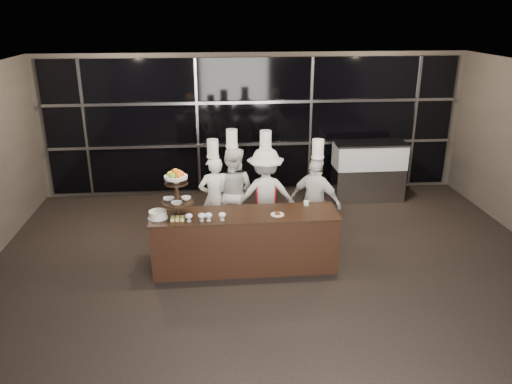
{
  "coord_description": "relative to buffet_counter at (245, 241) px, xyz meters",
  "views": [
    {
      "loc": [
        -0.92,
        -5.43,
        3.85
      ],
      "look_at": [
        -0.25,
        1.82,
        1.15
      ],
      "focal_mm": 35.0,
      "sensor_mm": 36.0,
      "label": 1
    }
  ],
  "objects": [
    {
      "name": "compotes",
      "position": [
        -0.59,
        -0.22,
        0.54
      ],
      "size": [
        0.59,
        0.11,
        0.12
      ],
      "color": "silver",
      "rests_on": "buffet_counter"
    },
    {
      "name": "layer_cake",
      "position": [
        -1.29,
        -0.05,
        0.51
      ],
      "size": [
        0.3,
        0.3,
        0.11
      ],
      "color": "white",
      "rests_on": "buffet_counter"
    },
    {
      "name": "room",
      "position": [
        0.45,
        -1.52,
        1.03
      ],
      "size": [
        10.0,
        10.0,
        10.0
      ],
      "color": "black",
      "rests_on": "ground"
    },
    {
      "name": "small_plate",
      "position": [
        0.49,
        -0.1,
        0.47
      ],
      "size": [
        0.2,
        0.2,
        0.05
      ],
      "color": "white",
      "rests_on": "buffet_counter"
    },
    {
      "name": "chef_cup",
      "position": [
        0.99,
        0.25,
        0.49
      ],
      "size": [
        0.08,
        0.08,
        0.07
      ],
      "primitive_type": "cylinder",
      "color": "white",
      "rests_on": "buffet_counter"
    },
    {
      "name": "chef_b",
      "position": [
        -0.12,
        1.24,
        0.37
      ],
      "size": [
        0.97,
        0.88,
        1.93
      ],
      "color": "white",
      "rests_on": "ground"
    },
    {
      "name": "chef_c",
      "position": [
        0.42,
        0.99,
        0.37
      ],
      "size": [
        1.09,
        0.64,
        1.96
      ],
      "color": "silver",
      "rests_on": "ground"
    },
    {
      "name": "chef_d",
      "position": [
        1.24,
        0.72,
        0.33
      ],
      "size": [
        0.95,
        0.86,
        1.86
      ],
      "color": "white",
      "rests_on": "ground"
    },
    {
      "name": "display_stand",
      "position": [
        -1.0,
        -0.0,
        0.87
      ],
      "size": [
        0.48,
        0.48,
        0.74
      ],
      "color": "black",
      "rests_on": "buffet_counter"
    },
    {
      "name": "window_wall",
      "position": [
        0.45,
        3.42,
        1.04
      ],
      "size": [
        8.6,
        0.1,
        2.8
      ],
      "color": "black",
      "rests_on": "ground"
    },
    {
      "name": "display_case",
      "position": [
        2.8,
        2.78,
        0.22
      ],
      "size": [
        1.47,
        0.64,
        1.24
      ],
      "color": "#A5A5AA",
      "rests_on": "ground"
    },
    {
      "name": "buffet_counter",
      "position": [
        0.0,
        0.0,
        0.0
      ],
      "size": [
        2.84,
        0.74,
        0.92
      ],
      "color": "black",
      "rests_on": "ground"
    },
    {
      "name": "pastry_squares",
      "position": [
        -1.0,
        -0.17,
        0.48
      ],
      "size": [
        0.2,
        0.13,
        0.05
      ],
      "color": "#E4D46F",
      "rests_on": "buffet_counter"
    },
    {
      "name": "chef_a",
      "position": [
        -0.45,
        1.14,
        0.32
      ],
      "size": [
        0.62,
        0.5,
        1.79
      ],
      "color": "white",
      "rests_on": "ground"
    }
  ]
}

